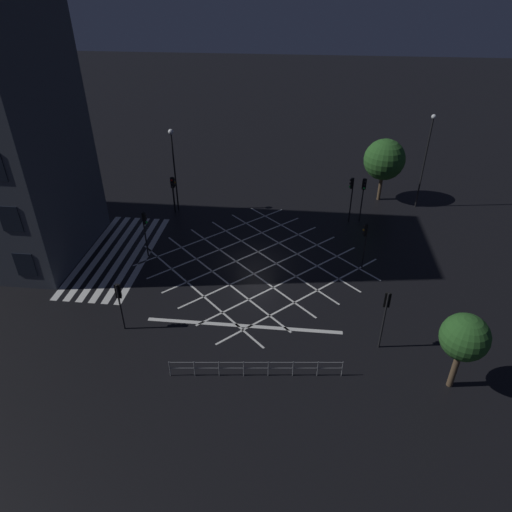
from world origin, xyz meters
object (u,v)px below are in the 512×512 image
at_px(traffic_light_sw_main, 173,188).
at_px(traffic_light_nw_cross, 351,191).
at_px(traffic_light_se_main, 119,297).
at_px(street_tree_near, 465,338).
at_px(traffic_light_ne_main, 386,309).
at_px(traffic_light_median_north, 365,237).
at_px(traffic_light_median_south, 145,225).
at_px(traffic_light_nw_main, 363,191).
at_px(street_lamp_west, 427,151).
at_px(traffic_light_sw_cross, 173,187).
at_px(street_lamp_east, 173,157).
at_px(street_tree_far, 384,160).

relative_size(traffic_light_sw_main, traffic_light_nw_cross, 0.84).
relative_size(traffic_light_se_main, street_tree_near, 0.71).
bearing_deg(traffic_light_ne_main, street_tree_near, -127.67).
xyz_separation_m(traffic_light_median_north, traffic_light_median_south, (0.16, -16.37, 0.08)).
bearing_deg(traffic_light_se_main, traffic_light_median_south, 7.13).
xyz_separation_m(traffic_light_nw_main, street_lamp_west, (-3.56, 5.52, 2.53)).
bearing_deg(traffic_light_nw_main, traffic_light_median_north, -4.05).
relative_size(traffic_light_se_main, traffic_light_sw_cross, 1.01).
distance_m(traffic_light_nw_main, street_tree_near, 18.98).
height_order(street_lamp_east, street_lamp_west, street_lamp_west).
relative_size(traffic_light_sw_cross, traffic_light_ne_main, 0.83).
distance_m(traffic_light_nw_main, street_lamp_west, 7.04).
bearing_deg(traffic_light_se_main, street_tree_far, -40.95).
bearing_deg(street_tree_near, traffic_light_median_north, -161.35).
relative_size(traffic_light_ne_main, street_tree_near, 0.84).
xyz_separation_m(traffic_light_ne_main, street_lamp_west, (-19.57, 5.73, 2.59)).
xyz_separation_m(traffic_light_nw_main, street_lamp_east, (-0.56, -16.64, 2.26)).
relative_size(traffic_light_nw_main, street_lamp_west, 0.47).
height_order(traffic_light_sw_cross, street_lamp_east, street_lamp_east).
relative_size(traffic_light_sw_main, traffic_light_ne_main, 0.87).
xyz_separation_m(traffic_light_median_north, street_lamp_west, (-11.04, 6.05, 2.78)).
xyz_separation_m(traffic_light_median_north, traffic_light_ne_main, (8.53, 0.32, 0.19)).
distance_m(traffic_light_ne_main, street_tree_far, 20.98).
height_order(traffic_light_nw_cross, street_lamp_west, street_lamp_west).
xyz_separation_m(traffic_light_sw_main, street_tree_near, (18.61, 20.04, 0.95)).
bearing_deg(street_lamp_west, traffic_light_sw_cross, -81.85).
relative_size(traffic_light_ne_main, street_lamp_east, 0.52).
bearing_deg(traffic_light_se_main, traffic_light_nw_main, -44.67).
height_order(traffic_light_nw_main, street_tree_far, street_tree_far).
height_order(traffic_light_se_main, traffic_light_nw_main, traffic_light_nw_main).
bearing_deg(street_tree_near, traffic_light_se_main, -97.92).
distance_m(traffic_light_se_main, traffic_light_median_south, 8.45).
height_order(traffic_light_nw_cross, street_tree_near, street_tree_near).
distance_m(traffic_light_median_south, street_tree_far, 22.84).
xyz_separation_m(traffic_light_nw_cross, traffic_light_ne_main, (15.87, 0.83, -0.11)).
relative_size(traffic_light_sw_cross, street_lamp_west, 0.38).
relative_size(traffic_light_sw_cross, street_tree_far, 0.55).
xyz_separation_m(traffic_light_sw_cross, traffic_light_nw_cross, (0.49, 15.81, 0.59)).
bearing_deg(traffic_light_se_main, traffic_light_ne_main, -89.95).
relative_size(street_lamp_east, street_tree_near, 1.61).
bearing_deg(traffic_light_ne_main, traffic_light_nw_main, -0.75).
bearing_deg(street_lamp_east, traffic_light_nw_cross, 87.44).
bearing_deg(traffic_light_nw_main, traffic_light_median_south, -65.64).
distance_m(traffic_light_sw_cross, street_tree_far, 19.65).
xyz_separation_m(street_lamp_west, street_tree_far, (-1.23, -3.31, -1.37)).
bearing_deg(traffic_light_nw_main, street_tree_near, 9.87).
distance_m(traffic_light_sw_main, traffic_light_ne_main, 23.00).
bearing_deg(traffic_light_sw_main, traffic_light_median_south, -0.79).
bearing_deg(traffic_light_median_north, street_lamp_east, -26.52).
relative_size(traffic_light_se_main, traffic_light_sw_main, 0.97).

